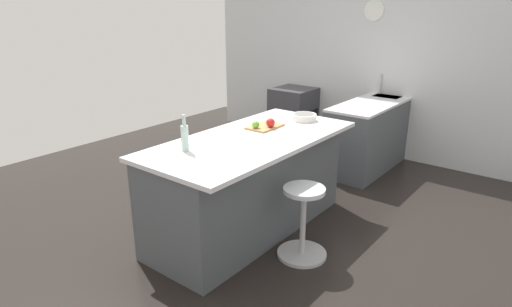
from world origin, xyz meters
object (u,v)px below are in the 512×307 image
object	(u,v)px
stool_by_window	(303,224)
cutting_board	(265,127)
apple_red	(271,123)
oven_range	(293,115)
apple_green	(256,125)
fruit_bowl	(304,117)
kitchen_island	(248,184)
water_bottle	(185,137)

from	to	relation	value
stool_by_window	cutting_board	xyz separation A→B (m)	(-0.44, -0.75, 0.66)
cutting_board	apple_red	distance (m)	0.09
stool_by_window	apple_red	distance (m)	1.07
oven_range	apple_red	bearing A→B (deg)	28.25
apple_red	apple_green	xyz separation A→B (m)	(0.12, -0.09, -0.01)
apple_green	fruit_bowl	world-z (taller)	apple_green
cutting_board	apple_green	bearing A→B (deg)	-6.85
oven_range	apple_red	xyz separation A→B (m)	(2.32, 1.24, 0.59)
oven_range	fruit_bowl	size ratio (longest dim) A/B	3.35
kitchen_island	stool_by_window	bearing A→B (deg)	82.59
apple_red	fruit_bowl	bearing A→B (deg)	169.56
stool_by_window	water_bottle	world-z (taller)	water_bottle
apple_red	stool_by_window	bearing A→B (deg)	57.36
apple_red	water_bottle	distance (m)	1.00
fruit_bowl	water_bottle	bearing A→B (deg)	-9.84
kitchen_island	cutting_board	xyz separation A→B (m)	(-0.35, -0.07, 0.48)
kitchen_island	stool_by_window	world-z (taller)	kitchen_island
oven_range	kitchen_island	bearing A→B (deg)	24.92
stool_by_window	fruit_bowl	distance (m)	1.28
water_bottle	apple_green	bearing A→B (deg)	174.88
stool_by_window	water_bottle	size ratio (longest dim) A/B	2.09
oven_range	water_bottle	size ratio (longest dim) A/B	2.77
oven_range	cutting_board	distance (m)	2.65
cutting_board	stool_by_window	bearing A→B (deg)	59.72
cutting_board	apple_green	xyz separation A→B (m)	(0.13, -0.02, 0.05)
stool_by_window	fruit_bowl	bearing A→B (deg)	-147.05
kitchen_island	apple_green	bearing A→B (deg)	-159.98
oven_range	stool_by_window	world-z (taller)	oven_range
stool_by_window	water_bottle	distance (m)	1.27
kitchen_island	apple_red	distance (m)	0.64
kitchen_island	fruit_bowl	xyz separation A→B (m)	(-0.82, 0.10, 0.51)
fruit_bowl	apple_red	bearing A→B (deg)	-10.44
oven_range	fruit_bowl	distance (m)	2.34
water_bottle	fruit_bowl	distance (m)	1.48
kitchen_island	water_bottle	bearing A→B (deg)	-13.91
stool_by_window	water_bottle	xyz separation A→B (m)	(0.55, -0.84, 0.77)
stool_by_window	oven_range	bearing A→B (deg)	-145.04
kitchen_island	cutting_board	world-z (taller)	cutting_board
oven_range	apple_green	distance (m)	2.76
oven_range	kitchen_island	world-z (taller)	kitchen_island
apple_green	oven_range	bearing A→B (deg)	-154.65
kitchen_island	apple_green	xyz separation A→B (m)	(-0.22, -0.08, 0.53)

